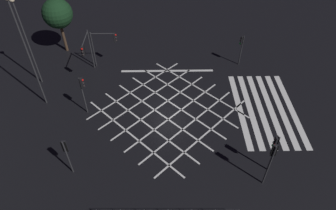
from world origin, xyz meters
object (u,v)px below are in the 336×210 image
(traffic_light_se_cross, at_px, (241,45))
(traffic_light_median_north, at_px, (83,88))
(street_tree_near, at_px, (57,14))
(traffic_light_ne_cross, at_px, (105,42))
(traffic_light_sw_cross, at_px, (274,147))
(traffic_light_nw_main, at_px, (66,150))
(traffic_light_ne_main, at_px, (86,49))
(traffic_light_sw_main, at_px, (272,157))
(street_lamp_west, at_px, (24,32))
(street_lamp_east, at_px, (23,40))

(traffic_light_se_cross, height_order, traffic_light_median_north, traffic_light_median_north)
(street_tree_near, bearing_deg, traffic_light_ne_cross, -120.44)
(traffic_light_ne_cross, relative_size, traffic_light_sw_cross, 1.09)
(traffic_light_nw_main, bearing_deg, traffic_light_ne_main, 2.69)
(traffic_light_sw_cross, xyz_separation_m, traffic_light_median_north, (6.07, 13.80, 0.13))
(traffic_light_sw_cross, height_order, traffic_light_se_cross, traffic_light_sw_cross)
(traffic_light_ne_cross, xyz_separation_m, traffic_light_median_north, (-6.79, 0.90, -0.16))
(traffic_light_ne_main, xyz_separation_m, traffic_light_sw_cross, (-11.10, -14.34, -0.61))
(traffic_light_sw_main, distance_m, street_lamp_west, 21.83)
(traffic_light_ne_main, xyz_separation_m, traffic_light_sw_main, (-12.10, -13.82, -0.31))
(street_tree_near, bearing_deg, traffic_light_sw_cross, -131.45)
(traffic_light_sw_cross, bearing_deg, traffic_light_se_cross, -91.48)
(street_lamp_east, bearing_deg, traffic_light_ne_main, -42.30)
(traffic_light_median_north, relative_size, street_tree_near, 0.64)
(traffic_light_median_north, bearing_deg, traffic_light_nw_main, -90.23)
(street_tree_near, bearing_deg, traffic_light_nw_main, -165.56)
(traffic_light_ne_cross, height_order, traffic_light_nw_main, traffic_light_ne_cross)
(street_lamp_west, relative_size, street_tree_near, 1.44)
(traffic_light_ne_main, xyz_separation_m, traffic_light_median_north, (-5.03, -0.54, -0.48))
(traffic_light_median_north, relative_size, street_lamp_west, 0.44)
(traffic_light_sw_cross, xyz_separation_m, street_lamp_west, (10.30, 19.03, 2.84))
(traffic_light_ne_main, relative_size, traffic_light_se_cross, 1.29)
(traffic_light_nw_main, distance_m, street_lamp_west, 11.84)
(traffic_light_ne_cross, distance_m, traffic_light_sw_cross, 18.22)
(traffic_light_nw_main, bearing_deg, street_tree_near, 14.44)
(traffic_light_sw_main, bearing_deg, traffic_light_median_north, 61.95)
(traffic_light_sw_cross, bearing_deg, traffic_light_nw_main, -0.43)
(traffic_light_ne_cross, xyz_separation_m, street_lamp_east, (-5.53, 4.87, 3.53))
(traffic_light_sw_cross, bearing_deg, traffic_light_median_north, -23.74)
(traffic_light_nw_main, relative_size, street_lamp_east, 0.33)
(traffic_light_ne_cross, relative_size, street_lamp_west, 0.46)
(traffic_light_se_cross, bearing_deg, street_lamp_west, 7.60)
(street_lamp_west, bearing_deg, traffic_light_se_cross, -82.40)
(traffic_light_sw_cross, xyz_separation_m, traffic_light_sw_main, (-1.00, 0.53, 0.30))
(traffic_light_sw_main, bearing_deg, traffic_light_nw_main, 85.24)
(traffic_light_ne_main, relative_size, street_lamp_west, 0.51)
(traffic_light_ne_cross, height_order, street_tree_near, street_tree_near)
(traffic_light_ne_main, bearing_deg, traffic_light_median_north, 6.13)
(traffic_light_sw_main, height_order, street_lamp_west, street_lamp_west)
(traffic_light_se_cross, distance_m, street_lamp_east, 19.35)
(street_lamp_west, distance_m, street_tree_near, 5.71)
(traffic_light_median_north, relative_size, traffic_light_nw_main, 1.14)
(traffic_light_median_north, bearing_deg, street_lamp_east, 162.35)
(traffic_light_median_north, distance_m, traffic_light_nw_main, 5.98)
(traffic_light_sw_main, distance_m, street_lamp_east, 19.47)
(traffic_light_median_north, height_order, traffic_light_nw_main, traffic_light_median_north)
(traffic_light_ne_cross, distance_m, street_tree_near, 5.94)
(traffic_light_ne_cross, bearing_deg, traffic_light_nw_main, -94.15)
(traffic_light_sw_cross, distance_m, street_tree_near, 23.90)
(traffic_light_median_north, bearing_deg, street_tree_near, 112.71)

